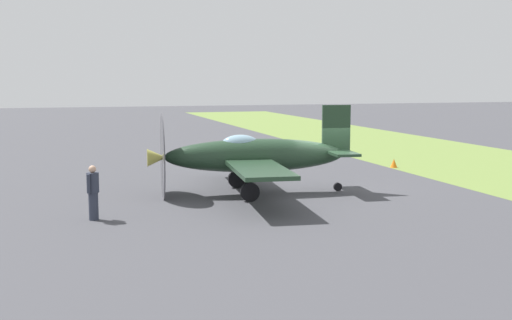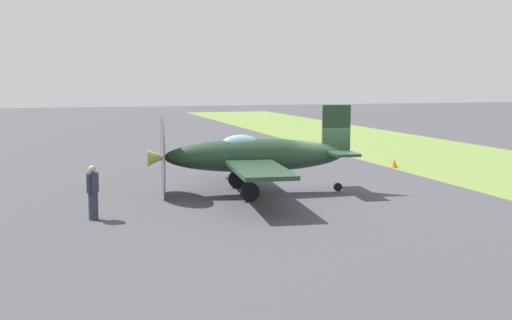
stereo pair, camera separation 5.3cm
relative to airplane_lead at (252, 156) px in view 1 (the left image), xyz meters
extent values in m
plane|color=#424247|center=(-0.25, -3.11, -1.49)|extent=(160.00, 160.00, 0.00)
ellipsoid|color=#233D28|center=(-0.02, -0.16, 0.01)|extent=(2.00, 7.09, 1.28)
cube|color=#233D28|center=(0.03, 0.25, -0.15)|extent=(10.01, 2.78, 0.14)
cube|color=#233D28|center=(-0.35, -3.33, 0.93)|extent=(0.22, 1.14, 1.96)
cube|color=#233D28|center=(-0.35, -3.33, 0.11)|extent=(3.37, 1.27, 0.10)
cone|color=#B7B24C|center=(0.38, 3.58, 0.01)|extent=(0.73, 0.79, 0.66)
cylinder|color=#4C4C51|center=(0.36, 3.37, 0.01)|extent=(3.28, 0.39, 3.29)
ellipsoid|color=#8CB2C6|center=(0.05, 0.45, 0.45)|extent=(0.87, 1.51, 0.72)
cylinder|color=black|center=(-1.45, 0.51, -1.14)|extent=(0.30, 0.72, 0.70)
cylinder|color=black|center=(-1.45, 0.51, -0.64)|extent=(0.12, 0.12, 0.99)
cylinder|color=black|center=(1.52, 0.20, -1.14)|extent=(0.30, 0.72, 0.70)
cylinder|color=black|center=(1.52, 0.20, -0.64)|extent=(0.12, 0.12, 0.99)
cylinder|color=black|center=(-0.36, -3.44, -1.32)|extent=(0.16, 0.34, 0.33)
cylinder|color=#2D3342|center=(-2.96, 6.07, -1.05)|extent=(0.30, 0.30, 0.88)
cylinder|color=#2D3342|center=(-2.96, 6.07, -0.30)|extent=(0.38, 0.38, 0.62)
sphere|color=tan|center=(-2.96, 6.07, 0.13)|extent=(0.23, 0.23, 0.23)
cylinder|color=#2D3342|center=(-2.75, 5.93, -0.30)|extent=(0.11, 0.11, 0.59)
cylinder|color=#2D3342|center=(-3.18, 6.21, -0.30)|extent=(0.11, 0.11, 0.59)
cone|color=orange|center=(5.00, -8.87, -1.27)|extent=(0.36, 0.36, 0.44)
camera|label=1|loc=(-23.44, 6.96, 2.93)|focal=45.21mm
camera|label=2|loc=(-23.46, 6.91, 2.93)|focal=45.21mm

